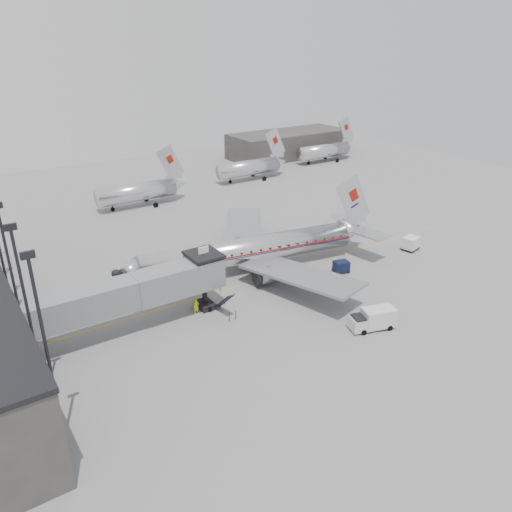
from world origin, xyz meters
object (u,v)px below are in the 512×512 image
(baggage_cart_white, at_px, (411,243))
(airliner, at_px, (254,249))
(ramp_worker, at_px, (196,306))
(baggage_cart_navy, at_px, (341,266))
(service_van, at_px, (373,319))

(baggage_cart_white, bearing_deg, airliner, 149.26)
(baggage_cart_white, distance_m, ramp_worker, 33.30)
(baggage_cart_white, height_order, ramp_worker, baggage_cart_white)
(baggage_cart_navy, height_order, ramp_worker, ramp_worker)
(airliner, distance_m, service_van, 18.87)
(baggage_cart_navy, distance_m, ramp_worker, 20.16)
(service_van, height_order, ramp_worker, service_van)
(baggage_cart_navy, relative_size, ramp_worker, 1.26)
(service_van, xyz_separation_m, ramp_worker, (-13.58, 12.75, -0.28))
(baggage_cart_white, bearing_deg, ramp_worker, 165.06)
(service_van, height_order, baggage_cart_white, service_van)
(airliner, distance_m, baggage_cart_navy, 11.30)
(baggage_cart_navy, xyz_separation_m, ramp_worker, (-20.13, 0.96, 0.08))
(service_van, bearing_deg, ramp_worker, 154.14)
(airliner, xyz_separation_m, ramp_worker, (-11.39, -5.92, -1.90))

